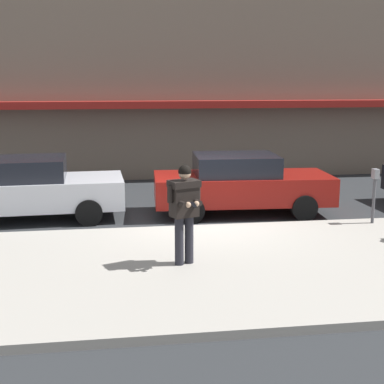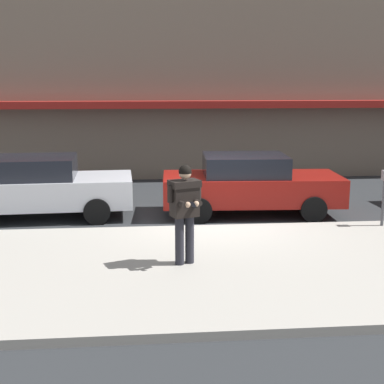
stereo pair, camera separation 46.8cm
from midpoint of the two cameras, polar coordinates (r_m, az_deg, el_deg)
name	(u,v)px [view 2 (the right image)]	position (r m, az deg, el deg)	size (l,w,h in m)	color
ground_plane	(213,228)	(12.52, 3.35, -3.89)	(80.00, 80.00, 0.00)	#2B2D30
sidewalk	(287,265)	(10.05, 11.46, -7.66)	(32.00, 5.30, 0.14)	#A8A399
curb_paint_line	(255,227)	(12.75, 7.78, -3.68)	(28.00, 0.12, 0.01)	silver
parked_sedan_near	(39,187)	(13.78, -15.05, 0.55)	(4.58, 2.09, 1.54)	silver
parked_sedan_mid	(250,184)	(13.76, 7.17, 0.85)	(4.58, 2.10, 1.54)	maroon
man_texting_on_phone	(185,204)	(9.41, 0.65, -1.26)	(0.61, 0.65, 1.81)	#23232B
parking_meter	(384,190)	(12.86, 20.82, 0.21)	(0.12, 0.18, 1.27)	#4C4C51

